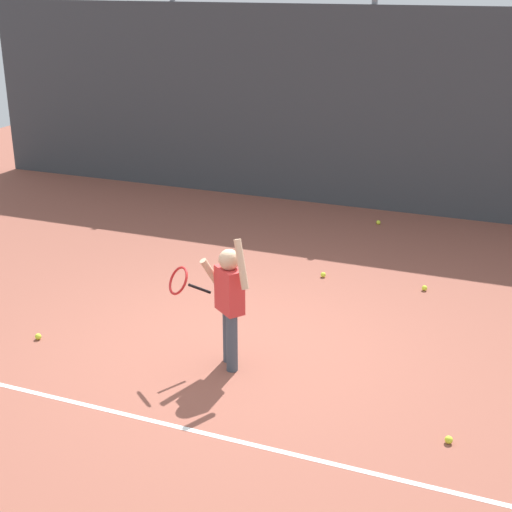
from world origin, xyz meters
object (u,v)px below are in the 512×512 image
Objects in this scene: tennis_player at (227,297)px; tennis_ball_2 at (449,440)px; tennis_ball_0 at (425,288)px; tennis_ball_7 at (38,337)px; tennis_ball_5 at (378,222)px; tennis_ball_1 at (323,275)px.

tennis_player reaches higher than tennis_ball_2.
tennis_ball_7 is at bearing -141.46° from tennis_ball_0.
tennis_ball_2 and tennis_ball_5 have the same top height.
tennis_ball_5 is at bearing 115.73° from tennis_ball_0.
tennis_ball_5 is (-1.10, 2.29, 0.00)m from tennis_ball_0.
tennis_player is 2.61m from tennis_ball_1.
tennis_ball_0 is at bearing 103.49° from tennis_ball_2.
tennis_ball_0 is at bearing 97.95° from tennis_player.
tennis_ball_0 and tennis_ball_5 have the same top height.
tennis_ball_5 is at bearing 64.62° from tennis_ball_7.
tennis_ball_2 is at bearing 24.27° from tennis_player.
tennis_ball_1 is at bearing -177.81° from tennis_ball_0.
tennis_ball_2 is (2.19, -0.51, -0.69)m from tennis_player.
tennis_ball_5 is 5.63m from tennis_ball_7.
tennis_ball_7 is at bearing -135.85° from tennis_player.
tennis_ball_1 is (-1.26, -0.05, 0.00)m from tennis_ball_0.
tennis_ball_0 is 4.50m from tennis_ball_7.
tennis_ball_5 is (-1.84, 5.36, 0.00)m from tennis_ball_2.
tennis_ball_7 is (-2.41, -5.09, 0.00)m from tennis_ball_5.
tennis_ball_0 is 1.26m from tennis_ball_1.
tennis_ball_0 is 3.16m from tennis_ball_2.
tennis_ball_2 and tennis_ball_7 have the same top height.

